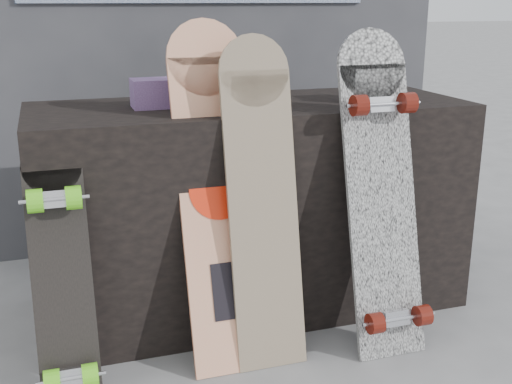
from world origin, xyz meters
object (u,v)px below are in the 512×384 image
object	(u,v)px
longboard_geisha	(217,185)
skateboard_dark	(61,272)
vendor_table	(251,207)
longboard_cascadia	(382,188)
longboard_celtic	(262,193)

from	to	relation	value
longboard_geisha	skateboard_dark	bearing A→B (deg)	-167.46
vendor_table	longboard_cascadia	world-z (taller)	longboard_cascadia
longboard_geisha	vendor_table	bearing A→B (deg)	54.31
longboard_celtic	skateboard_dark	bearing A→B (deg)	-175.76
longboard_geisha	skateboard_dark	xyz separation A→B (m)	(-0.51, -0.11, -0.19)
longboard_geisha	longboard_cascadia	xyz separation A→B (m)	(0.54, -0.11, -0.03)
longboard_celtic	longboard_cascadia	bearing A→B (deg)	-6.77
skateboard_dark	vendor_table	bearing A→B (deg)	29.25
vendor_table	skateboard_dark	xyz separation A→B (m)	(-0.71, -0.40, -0.00)
longboard_cascadia	longboard_geisha	bearing A→B (deg)	168.07
longboard_geisha	longboard_celtic	distance (m)	0.15
longboard_cascadia	skateboard_dark	xyz separation A→B (m)	(-1.05, 0.00, -0.16)
vendor_table	longboard_geisha	bearing A→B (deg)	-125.69
vendor_table	longboard_cascadia	distance (m)	0.55
vendor_table	longboard_cascadia	bearing A→B (deg)	-50.18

